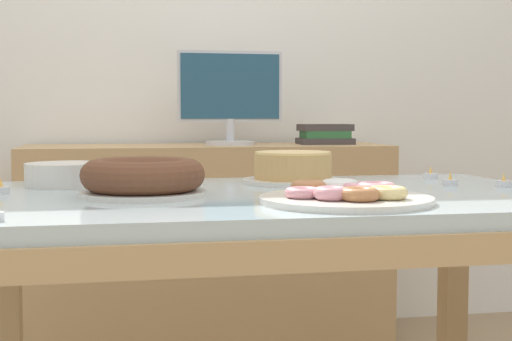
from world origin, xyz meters
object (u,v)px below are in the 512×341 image
cake_chocolate_round (293,169)px  tealight_near_front (450,182)px  tealight_left_edge (1,189)px  cake_golden_bundt (143,178)px  pastry_platter (346,195)px  plate_stack (66,174)px  computer_monitor (230,98)px  tealight_right_edge (504,183)px  book_stack (325,135)px  tealight_centre (430,175)px

cake_chocolate_round → tealight_near_front: size_ratio=6.83×
tealight_left_edge → cake_golden_bundt: bearing=-18.6°
pastry_platter → plate_stack: size_ratio=1.74×
computer_monitor → cake_chocolate_round: size_ratio=1.55×
tealight_left_edge → tealight_right_edge: same height
book_stack → tealight_right_edge: size_ratio=5.69×
book_stack → cake_chocolate_round: book_stack is taller
cake_golden_bundt → plate_stack: 0.33m
pastry_platter → tealight_right_edge: (0.50, 0.24, -0.01)m
computer_monitor → plate_stack: size_ratio=2.02×
book_stack → tealight_near_front: size_ratio=5.69×
pastry_platter → plate_stack: (-0.60, 0.49, 0.01)m
book_stack → pastry_platter: 1.48m
pastry_platter → tealight_centre: size_ratio=9.16×
cake_golden_bundt → tealight_near_front: bearing=6.2°
book_stack → tealight_left_edge: (-1.12, -1.10, -0.09)m
pastry_platter → tealight_left_edge: size_ratio=9.16×
tealight_near_front → plate_stack: bearing=169.2°
tealight_centre → computer_monitor: bearing=115.6°
cake_chocolate_round → plate_stack: size_ratio=1.30×
cake_chocolate_round → tealight_left_edge: bearing=-170.9°
tealight_left_edge → tealight_near_front: 1.13m
computer_monitor → pastry_platter: computer_monitor is taller
cake_golden_bundt → pastry_platter: 0.47m
cake_chocolate_round → plate_stack: 0.60m
cake_chocolate_round → tealight_centre: 0.43m
cake_golden_bundt → plate_stack: bearing=124.6°
tealight_right_edge → cake_golden_bundt: bearing=-178.3°
cake_chocolate_round → plate_stack: cake_chocolate_round is taller
plate_stack → tealight_left_edge: bearing=-130.0°
tealight_left_edge → tealight_centre: 1.18m
book_stack → cake_golden_bundt: (-0.79, -1.21, -0.06)m
tealight_right_edge → computer_monitor: bearing=113.9°
plate_stack → tealight_near_front: (0.99, -0.19, -0.02)m
cake_golden_bundt → tealight_right_edge: size_ratio=7.24×
computer_monitor → pastry_platter: bearing=-89.1°
pastry_platter → tealight_near_front: size_ratio=9.16×
cake_chocolate_round → cake_golden_bundt: size_ratio=0.94×
cake_golden_bundt → tealight_left_edge: (-0.33, 0.11, -0.03)m
tealight_near_front → tealight_left_edge: bearing=178.8°
tealight_centre → book_stack: bearing=92.7°
tealight_near_front → tealight_right_edge: bearing=-26.4°
cake_golden_bundt → tealight_left_edge: size_ratio=7.24×
tealight_right_edge → plate_stack: bearing=167.4°
book_stack → plate_stack: bearing=-136.3°
computer_monitor → plate_stack: (-0.58, -0.94, -0.22)m
cake_chocolate_round → tealight_right_edge: (0.51, -0.20, -0.03)m
cake_chocolate_round → tealight_left_edge: cake_chocolate_round is taller
plate_stack → tealight_centre: 1.03m
book_stack → cake_chocolate_round: bearing=-111.2°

